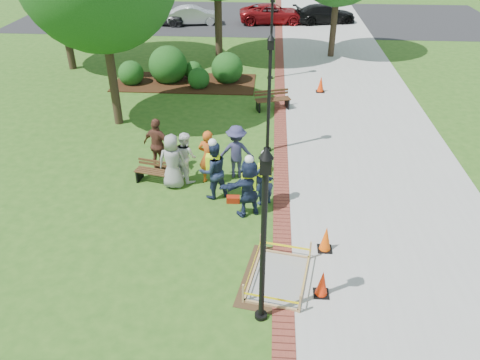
# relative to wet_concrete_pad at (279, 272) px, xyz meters

# --- Properties ---
(ground) EXTENTS (100.00, 100.00, 0.00)m
(ground) POSITION_rel_wet_concrete_pad_xyz_m (-1.64, 1.77, -0.23)
(ground) COLOR #285116
(ground) RESTS_ON ground
(sidewalk) EXTENTS (6.00, 60.00, 0.02)m
(sidewalk) POSITION_rel_wet_concrete_pad_xyz_m (3.36, 11.77, -0.22)
(sidewalk) COLOR #9E9E99
(sidewalk) RESTS_ON ground
(brick_edging) EXTENTS (0.50, 60.00, 0.03)m
(brick_edging) POSITION_rel_wet_concrete_pad_xyz_m (0.11, 11.77, -0.22)
(brick_edging) COLOR maroon
(brick_edging) RESTS_ON ground
(mulch_bed) EXTENTS (7.00, 3.00, 0.05)m
(mulch_bed) POSITION_rel_wet_concrete_pad_xyz_m (-4.64, 13.77, -0.21)
(mulch_bed) COLOR #381E0F
(mulch_bed) RESTS_ON ground
(parking_lot) EXTENTS (36.00, 12.00, 0.01)m
(parking_lot) POSITION_rel_wet_concrete_pad_xyz_m (-1.64, 28.77, -0.23)
(parking_lot) COLOR black
(parking_lot) RESTS_ON ground
(wet_concrete_pad) EXTENTS (2.09, 2.57, 0.55)m
(wet_concrete_pad) POSITION_rel_wet_concrete_pad_xyz_m (0.00, 0.00, 0.00)
(wet_concrete_pad) COLOR #47331E
(wet_concrete_pad) RESTS_ON ground
(bench_near) EXTENTS (1.38, 0.73, 0.71)m
(bench_near) POSITION_rel_wet_concrete_pad_xyz_m (-3.99, 4.28, -0.01)
(bench_near) COLOR #533C1C
(bench_near) RESTS_ON ground
(bench_far) EXTENTS (1.61, 0.94, 0.83)m
(bench_far) POSITION_rel_wet_concrete_pad_xyz_m (-0.22, 10.68, 0.03)
(bench_far) COLOR #4E2E1B
(bench_far) RESTS_ON ground
(cone_front) EXTENTS (0.36, 0.36, 0.72)m
(cone_front) POSITION_rel_wet_concrete_pad_xyz_m (1.00, -0.45, 0.11)
(cone_front) COLOR black
(cone_front) RESTS_ON ground
(cone_back) EXTENTS (0.38, 0.38, 0.75)m
(cone_back) POSITION_rel_wet_concrete_pad_xyz_m (1.23, 1.20, 0.13)
(cone_back) COLOR black
(cone_back) RESTS_ON ground
(cone_far) EXTENTS (0.39, 0.39, 0.78)m
(cone_far) POSITION_rel_wet_concrete_pad_xyz_m (2.03, 12.96, 0.14)
(cone_far) COLOR black
(cone_far) RESTS_ON ground
(toolbox) EXTENTS (0.40, 0.23, 0.20)m
(toolbox) POSITION_rel_wet_concrete_pad_xyz_m (-1.37, 3.30, -0.14)
(toolbox) COLOR maroon
(toolbox) RESTS_ON ground
(lamp_near) EXTENTS (0.28, 0.28, 4.26)m
(lamp_near) POSITION_rel_wet_concrete_pad_xyz_m (-0.39, -1.23, 2.25)
(lamp_near) COLOR black
(lamp_near) RESTS_ON ground
(lamp_mid) EXTENTS (0.28, 0.28, 4.26)m
(lamp_mid) POSITION_rel_wet_concrete_pad_xyz_m (-0.39, 6.77, 2.25)
(lamp_mid) COLOR black
(lamp_mid) RESTS_ON ground
(lamp_far) EXTENTS (0.28, 0.28, 4.26)m
(lamp_far) POSITION_rel_wet_concrete_pad_xyz_m (-0.39, 14.77, 2.25)
(lamp_far) COLOR black
(lamp_far) RESTS_ON ground
(shrub_a) EXTENTS (1.25, 1.25, 1.25)m
(shrub_a) POSITION_rel_wet_concrete_pad_xyz_m (-7.26, 13.51, -0.23)
(shrub_a) COLOR #154112
(shrub_a) RESTS_ON ground
(shrub_b) EXTENTS (1.91, 1.91, 1.91)m
(shrub_b) POSITION_rel_wet_concrete_pad_xyz_m (-5.49, 14.04, -0.23)
(shrub_b) COLOR #154112
(shrub_b) RESTS_ON ground
(shrub_c) EXTENTS (1.06, 1.06, 1.06)m
(shrub_c) POSITION_rel_wet_concrete_pad_xyz_m (-3.84, 13.19, -0.23)
(shrub_c) COLOR #154112
(shrub_c) RESTS_ON ground
(shrub_d) EXTENTS (1.58, 1.58, 1.58)m
(shrub_d) POSITION_rel_wet_concrete_pad_xyz_m (-2.54, 14.19, -0.23)
(shrub_d) COLOR #154112
(shrub_d) RESTS_ON ground
(shrub_e) EXTENTS (0.94, 0.94, 0.94)m
(shrub_e) POSITION_rel_wet_concrete_pad_xyz_m (-4.32, 14.55, -0.23)
(shrub_e) COLOR #154112
(shrub_e) RESTS_ON ground
(casual_person_a) EXTENTS (0.58, 0.37, 1.81)m
(casual_person_a) POSITION_rel_wet_concrete_pad_xyz_m (-3.34, 4.10, 0.67)
(casual_person_a) COLOR gray
(casual_person_a) RESTS_ON ground
(casual_person_b) EXTENTS (0.67, 0.53, 1.86)m
(casual_person_b) POSITION_rel_wet_concrete_pad_xyz_m (-2.24, 4.40, 0.69)
(casual_person_b) COLOR #BC4C16
(casual_person_b) RESTS_ON ground
(casual_person_c) EXTENTS (0.62, 0.63, 1.68)m
(casual_person_c) POSITION_rel_wet_concrete_pad_xyz_m (-3.01, 4.57, 0.60)
(casual_person_c) COLOR white
(casual_person_c) RESTS_ON ground
(casual_person_d) EXTENTS (0.70, 0.59, 1.88)m
(casual_person_d) POSITION_rel_wet_concrete_pad_xyz_m (-4.02, 5.10, 0.71)
(casual_person_d) COLOR brown
(casual_person_d) RESTS_ON ground
(casual_person_e) EXTENTS (0.59, 0.39, 1.82)m
(casual_person_e) POSITION_rel_wet_concrete_pad_xyz_m (-1.38, 4.89, 0.67)
(casual_person_e) COLOR #303054
(casual_person_e) RESTS_ON ground
(hivis_worker_a) EXTENTS (0.68, 0.57, 1.95)m
(hivis_worker_a) POSITION_rel_wet_concrete_pad_xyz_m (-0.87, 2.73, 0.73)
(hivis_worker_a) COLOR #1A2043
(hivis_worker_a) RESTS_ON ground
(hivis_worker_b) EXTENTS (0.64, 0.57, 1.83)m
(hivis_worker_b) POSITION_rel_wet_concrete_pad_xyz_m (-0.43, 3.30, 0.68)
(hivis_worker_b) COLOR #18253E
(hivis_worker_b) RESTS_ON ground
(hivis_worker_c) EXTENTS (0.70, 0.61, 1.99)m
(hivis_worker_c) POSITION_rel_wet_concrete_pad_xyz_m (-1.99, 3.59, 0.75)
(hivis_worker_c) COLOR #191A41
(hivis_worker_c) RESTS_ON ground
(parked_car_a) EXTENTS (2.81, 4.84, 1.48)m
(parked_car_a) POSITION_rel_wet_concrete_pad_xyz_m (-8.56, 26.14, -0.23)
(parked_car_a) COLOR #2A292C
(parked_car_a) RESTS_ON ground
(parked_car_b) EXTENTS (2.68, 4.57, 1.40)m
(parked_car_b) POSITION_rel_wet_concrete_pad_xyz_m (-6.05, 26.23, -0.23)
(parked_car_b) COLOR #BDBCC2
(parked_car_b) RESTS_ON ground
(parked_car_c) EXTENTS (2.38, 4.67, 1.47)m
(parked_car_c) POSITION_rel_wet_concrete_pad_xyz_m (-0.36, 27.03, -0.23)
(parked_car_c) COLOR maroon
(parked_car_c) RESTS_ON ground
(parked_car_d) EXTENTS (2.92, 4.72, 1.43)m
(parked_car_d) POSITION_rel_wet_concrete_pad_xyz_m (3.45, 27.33, -0.23)
(parked_car_d) COLOR black
(parked_car_d) RESTS_ON ground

